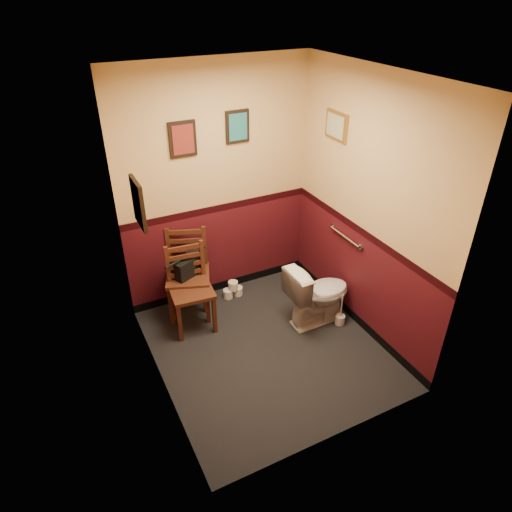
% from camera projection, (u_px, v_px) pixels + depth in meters
% --- Properties ---
extents(floor, '(2.20, 2.40, 0.00)m').
position_uv_depth(floor, '(267.00, 348.00, 4.78)').
color(floor, black).
rests_on(floor, ground).
extents(ceiling, '(2.20, 2.40, 0.00)m').
position_uv_depth(ceiling, '(271.00, 76.00, 3.37)').
color(ceiling, silver).
rests_on(ceiling, ground).
extents(wall_back, '(2.20, 0.00, 2.70)m').
position_uv_depth(wall_back, '(217.00, 188.00, 4.99)').
color(wall_back, '#470F17').
rests_on(wall_back, ground).
extents(wall_front, '(2.20, 0.00, 2.70)m').
position_uv_depth(wall_front, '(349.00, 311.00, 3.16)').
color(wall_front, '#470F17').
rests_on(wall_front, ground).
extents(wall_left, '(0.00, 2.40, 2.70)m').
position_uv_depth(wall_left, '(148.00, 265.00, 3.66)').
color(wall_left, '#470F17').
rests_on(wall_left, ground).
extents(wall_right, '(0.00, 2.40, 2.70)m').
position_uv_depth(wall_right, '(367.00, 212.00, 4.50)').
color(wall_right, '#470F17').
rests_on(wall_right, ground).
extents(grab_bar, '(0.05, 0.56, 0.06)m').
position_uv_depth(grab_bar, '(345.00, 237.00, 4.88)').
color(grab_bar, silver).
rests_on(grab_bar, wall_right).
extents(framed_print_back_a, '(0.28, 0.04, 0.36)m').
position_uv_depth(framed_print_back_a, '(183.00, 139.00, 4.53)').
color(framed_print_back_a, black).
rests_on(framed_print_back_a, wall_back).
extents(framed_print_back_b, '(0.26, 0.04, 0.34)m').
position_uv_depth(framed_print_back_b, '(237.00, 127.00, 4.73)').
color(framed_print_back_b, black).
rests_on(framed_print_back_b, wall_back).
extents(framed_print_left, '(0.04, 0.30, 0.38)m').
position_uv_depth(framed_print_left, '(139.00, 203.00, 3.48)').
color(framed_print_left, black).
rests_on(framed_print_left, wall_left).
extents(framed_print_right, '(0.04, 0.34, 0.28)m').
position_uv_depth(framed_print_right, '(336.00, 126.00, 4.58)').
color(framed_print_right, olive).
rests_on(framed_print_right, wall_right).
extents(toilet, '(0.74, 0.42, 0.72)m').
position_uv_depth(toilet, '(318.00, 294.00, 5.00)').
color(toilet, white).
rests_on(toilet, floor).
extents(toilet_brush, '(0.11, 0.11, 0.40)m').
position_uv_depth(toilet_brush, '(340.00, 319.00, 5.09)').
color(toilet_brush, silver).
rests_on(toilet_brush, floor).
extents(chair_left, '(0.48, 0.48, 0.95)m').
position_uv_depth(chair_left, '(190.00, 288.00, 4.89)').
color(chair_left, '#4B2416').
rests_on(chair_left, floor).
extents(chair_right, '(0.60, 0.60, 1.00)m').
position_uv_depth(chair_right, '(188.00, 274.00, 5.08)').
color(chair_right, '#4B2416').
rests_on(chair_right, floor).
extents(handbag, '(0.38, 0.29, 0.25)m').
position_uv_depth(handbag, '(187.00, 266.00, 4.97)').
color(handbag, black).
rests_on(handbag, chair_right).
extents(tp_stack, '(0.25, 0.13, 0.21)m').
position_uv_depth(tp_stack, '(233.00, 290.00, 5.52)').
color(tp_stack, silver).
rests_on(tp_stack, floor).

